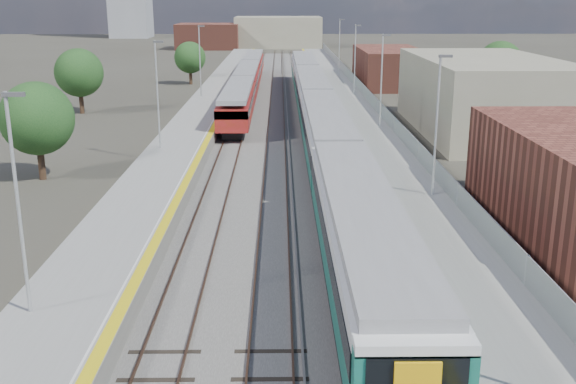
{
  "coord_description": "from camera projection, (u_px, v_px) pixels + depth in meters",
  "views": [
    {
      "loc": [
        -1.67,
        -13.0,
        11.31
      ],
      "look_at": [
        -1.29,
        18.48,
        2.2
      ],
      "focal_mm": 42.0,
      "sensor_mm": 36.0,
      "label": 1
    }
  ],
  "objects": [
    {
      "name": "green_train",
      "position": [
        318.0,
        109.0,
        56.11
      ],
      "size": [
        3.02,
        83.97,
        3.32
      ],
      "color": "black",
      "rests_on": "ground"
    },
    {
      "name": "tree_b",
      "position": [
        79.0,
        73.0,
        67.1
      ],
      "size": [
        4.8,
        4.8,
        6.5
      ],
      "color": "#382619",
      "rests_on": "ground"
    },
    {
      "name": "tree_a",
      "position": [
        37.0,
        119.0,
        42.44
      ],
      "size": [
        4.65,
        4.65,
        6.3
      ],
      "color": "#382619",
      "rests_on": "ground"
    },
    {
      "name": "buildings",
      "position": [
        204.0,
        0.0,
        145.59
      ],
      "size": [
        72.0,
        185.5,
        40.0
      ],
      "color": "brown",
      "rests_on": "ground"
    },
    {
      "name": "ballast_bed",
      "position": [
        274.0,
        117.0,
        66.04
      ],
      "size": [
        10.5,
        155.0,
        0.06
      ],
      "primitive_type": "cube",
      "color": "#565451",
      "rests_on": "ground"
    },
    {
      "name": "tree_c",
      "position": [
        190.0,
        58.0,
        90.14
      ],
      "size": [
        4.2,
        4.2,
        5.69
      ],
      "color": "#382619",
      "rests_on": "ground"
    },
    {
      "name": "red_train",
      "position": [
        247.0,
        80.0,
        79.21
      ],
      "size": [
        2.7,
        54.84,
        3.41
      ],
      "color": "black",
      "rests_on": "ground"
    },
    {
      "name": "tracks",
      "position": [
        280.0,
        113.0,
        67.64
      ],
      "size": [
        8.96,
        160.0,
        0.17
      ],
      "color": "#4C3323",
      "rests_on": "ground"
    },
    {
      "name": "platform_right",
      "position": [
        351.0,
        112.0,
        65.98
      ],
      "size": [
        4.7,
        155.0,
        8.52
      ],
      "color": "slate",
      "rests_on": "ground"
    },
    {
      "name": "ground",
      "position": [
        298.0,
        122.0,
        63.68
      ],
      "size": [
        320.0,
        320.0,
        0.0
      ],
      "primitive_type": "plane",
      "color": "#47443A",
      "rests_on": "ground"
    },
    {
      "name": "platform_left",
      "position": [
        205.0,
        112.0,
        65.82
      ],
      "size": [
        4.3,
        155.0,
        8.52
      ],
      "color": "slate",
      "rests_on": "ground"
    },
    {
      "name": "tree_d",
      "position": [
        500.0,
        63.0,
        75.48
      ],
      "size": [
        4.94,
        4.94,
        6.7
      ],
      "color": "#382619",
      "rests_on": "ground"
    }
  ]
}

